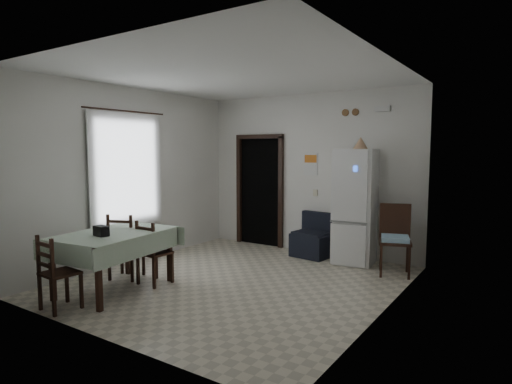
{
  "coord_description": "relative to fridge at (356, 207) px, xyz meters",
  "views": [
    {
      "loc": [
        3.52,
        -4.83,
        1.88
      ],
      "look_at": [
        0.0,
        0.5,
        1.25
      ],
      "focal_mm": 30.0,
      "sensor_mm": 36.0,
      "label": 1
    }
  ],
  "objects": [
    {
      "name": "ground",
      "position": [
        -1.04,
        -1.93,
        -0.95
      ],
      "size": [
        4.5,
        4.5,
        0.0
      ],
      "primitive_type": "plane",
      "color": "beige",
      "rests_on": "ground"
    },
    {
      "name": "ceiling",
      "position": [
        -1.04,
        -1.93,
        1.95
      ],
      "size": [
        4.2,
        4.5,
        0.02
      ],
      "primitive_type": null,
      "color": "white",
      "rests_on": "ground"
    },
    {
      "name": "wall_back",
      "position": [
        -1.04,
        0.32,
        0.5
      ],
      "size": [
        4.2,
        0.02,
        2.9
      ],
      "primitive_type": null,
      "color": "white",
      "rests_on": "ground"
    },
    {
      "name": "wall_front",
      "position": [
        -1.04,
        -4.18,
        0.5
      ],
      "size": [
        4.2,
        0.02,
        2.9
      ],
      "primitive_type": null,
      "color": "white",
      "rests_on": "ground"
    },
    {
      "name": "wall_left",
      "position": [
        -3.14,
        -1.93,
        0.5
      ],
      "size": [
        0.02,
        4.5,
        2.9
      ],
      "primitive_type": null,
      "color": "white",
      "rests_on": "ground"
    },
    {
      "name": "wall_right",
      "position": [
        1.06,
        -1.93,
        0.5
      ],
      "size": [
        0.02,
        4.5,
        2.9
      ],
      "primitive_type": null,
      "color": "white",
      "rests_on": "ground"
    },
    {
      "name": "doorway",
      "position": [
        -2.09,
        0.52,
        0.11
      ],
      "size": [
        1.06,
        0.52,
        2.22
      ],
      "color": "black",
      "rests_on": "ground"
    },
    {
      "name": "window_recess",
      "position": [
        -3.19,
        -2.13,
        0.6
      ],
      "size": [
        0.1,
        1.2,
        1.6
      ],
      "primitive_type": "cube",
      "color": "silver",
      "rests_on": "ground"
    },
    {
      "name": "curtain",
      "position": [
        -3.08,
        -2.13,
        0.6
      ],
      "size": [
        0.02,
        1.45,
        1.85
      ],
      "primitive_type": "cube",
      "color": "silver",
      "rests_on": "ground"
    },
    {
      "name": "curtain_rod",
      "position": [
        -3.07,
        -2.13,
        1.55
      ],
      "size": [
        0.02,
        1.6,
        0.02
      ],
      "primitive_type": "cylinder",
      "rotation": [
        1.57,
        0.0,
        0.0
      ],
      "color": "black",
      "rests_on": "ground"
    },
    {
      "name": "calendar",
      "position": [
        -0.99,
        0.31,
        0.67
      ],
      "size": [
        0.28,
        0.02,
        0.4
      ],
      "primitive_type": "cube",
      "color": "white",
      "rests_on": "ground"
    },
    {
      "name": "calendar_image",
      "position": [
        -0.99,
        0.3,
        0.77
      ],
      "size": [
        0.24,
        0.01,
        0.14
      ],
      "primitive_type": "cube",
      "color": "orange",
      "rests_on": "ground"
    },
    {
      "name": "light_switch",
      "position": [
        -0.89,
        0.31,
        0.15
      ],
      "size": [
        0.08,
        0.02,
        0.12
      ],
      "primitive_type": "cube",
      "color": "beige",
      "rests_on": "ground"
    },
    {
      "name": "vent_left",
      "position": [
        -0.34,
        0.3,
        1.57
      ],
      "size": [
        0.12,
        0.03,
        0.12
      ],
      "primitive_type": "cylinder",
      "rotation": [
        1.57,
        0.0,
        0.0
      ],
      "color": "brown",
      "rests_on": "ground"
    },
    {
      "name": "vent_right",
      "position": [
        -0.16,
        0.3,
        1.57
      ],
      "size": [
        0.12,
        0.03,
        0.12
      ],
      "primitive_type": "cylinder",
      "rotation": [
        1.57,
        0.0,
        0.0
      ],
      "color": "brown",
      "rests_on": "ground"
    },
    {
      "name": "emergency_light",
      "position": [
        0.31,
        0.28,
        1.6
      ],
      "size": [
        0.25,
        0.07,
        0.09
      ],
      "primitive_type": "cube",
      "color": "white",
      "rests_on": "ground"
    },
    {
      "name": "fridge",
      "position": [
        0.0,
        0.0,
        0.0
      ],
      "size": [
        0.68,
        0.68,
        1.9
      ],
      "primitive_type": null,
      "rotation": [
        0.0,
        0.0,
        0.11
      ],
      "color": "white",
      "rests_on": "ground"
    },
    {
      "name": "tan_cone",
      "position": [
        0.06,
        -0.02,
        1.05
      ],
      "size": [
        0.27,
        0.27,
        0.19
      ],
      "primitive_type": "cone",
      "rotation": [
        0.0,
        0.0,
        -0.12
      ],
      "color": "tan",
      "rests_on": "fridge"
    },
    {
      "name": "navy_seat",
      "position": [
        -0.78,
        0.0,
        -0.56
      ],
      "size": [
        0.71,
        0.69,
        0.77
      ],
      "primitive_type": null,
      "rotation": [
        0.0,
        0.0,
        -0.13
      ],
      "color": "black",
      "rests_on": "ground"
    },
    {
      "name": "corner_chair",
      "position": [
        0.75,
        -0.35,
        -0.42
      ],
      "size": [
        0.58,
        0.58,
        1.06
      ],
      "primitive_type": null,
      "rotation": [
        0.0,
        0.0,
        0.31
      ],
      "color": "black",
      "rests_on": "ground"
    },
    {
      "name": "dining_table",
      "position": [
        -2.17,
        -3.13,
        -0.55
      ],
      "size": [
        1.17,
        1.62,
        0.79
      ],
      "primitive_type": null,
      "rotation": [
        0.0,
        0.0,
        0.12
      ],
      "color": "#A6BCA1",
      "rests_on": "ground"
    },
    {
      "name": "black_bag",
      "position": [
        -2.1,
        -3.38,
        -0.09
      ],
      "size": [
        0.21,
        0.14,
        0.13
      ],
      "primitive_type": "cube",
      "rotation": [
        0.0,
        0.0,
        -0.11
      ],
      "color": "black",
      "rests_on": "dining_table"
    },
    {
      "name": "dining_chair_far_left",
      "position": [
        -2.5,
        -2.67,
        -0.46
      ],
      "size": [
        0.54,
        0.54,
        0.97
      ],
      "primitive_type": null,
      "rotation": [
        0.0,
        0.0,
        3.52
      ],
      "color": "black",
      "rests_on": "ground"
    },
    {
      "name": "dining_chair_far_right",
      "position": [
        -1.95,
        -2.63,
        -0.49
      ],
      "size": [
        0.4,
        0.4,
        0.91
      ],
      "primitive_type": null,
      "rotation": [
        0.0,
        0.0,
        3.11
      ],
      "color": "black",
      "rests_on": "ground"
    },
    {
      "name": "dining_chair_near_head",
      "position": [
        -2.14,
        -3.94,
        -0.5
      ],
      "size": [
        0.41,
        0.41,
        0.9
      ],
      "primitive_type": null,
      "rotation": [
        0.0,
        0.0,
        3.07
      ],
      "color": "black",
      "rests_on": "ground"
    }
  ]
}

